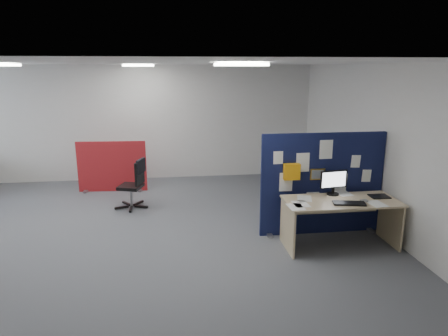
{
  "coord_description": "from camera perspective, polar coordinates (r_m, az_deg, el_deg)",
  "views": [
    {
      "loc": [
        1.11,
        -6.08,
        2.64
      ],
      "look_at": [
        1.97,
        0.33,
        1.0
      ],
      "focal_mm": 32.0,
      "sensor_mm": 36.0,
      "label": 1
    }
  ],
  "objects": [
    {
      "name": "navy_divider",
      "position": [
        6.55,
        13.71,
        -2.23
      ],
      "size": [
        2.0,
        0.3,
        1.65
      ],
      "color": "#0E1235",
      "rests_on": "floor"
    },
    {
      "name": "mouse",
      "position": [
        6.18,
        19.35,
        -4.45
      ],
      "size": [
        0.11,
        0.07,
        0.03
      ],
      "primitive_type": "cube",
      "rotation": [
        0.0,
        0.0,
        0.1
      ],
      "color": "gray",
      "rests_on": "main_desk"
    },
    {
      "name": "wall_back",
      "position": [
        9.73,
        -14.22,
        6.18
      ],
      "size": [
        9.0,
        0.02,
        2.7
      ],
      "primitive_type": "cube",
      "color": "silver",
      "rests_on": "floor"
    },
    {
      "name": "keyboard",
      "position": [
        6.01,
        17.45,
        -4.83
      ],
      "size": [
        0.48,
        0.28,
        0.02
      ],
      "primitive_type": "cube",
      "rotation": [
        0.0,
        0.0,
        -0.22
      ],
      "color": "black",
      "rests_on": "main_desk"
    },
    {
      "name": "desk_papers",
      "position": [
        6.05,
        14.16,
        -4.6
      ],
      "size": [
        1.42,
        0.85,
        0.0
      ],
      "color": "white",
      "rests_on": "main_desk"
    },
    {
      "name": "office_chair",
      "position": [
        7.75,
        -12.58,
        -1.82
      ],
      "size": [
        0.64,
        0.61,
        0.96
      ],
      "rotation": [
        0.0,
        0.0,
        -0.32
      ],
      "color": "black",
      "rests_on": "floor"
    },
    {
      "name": "monitor_main",
      "position": [
        6.32,
        15.39,
        -1.83
      ],
      "size": [
        0.44,
        0.18,
        0.38
      ],
      "rotation": [
        0.0,
        0.0,
        0.14
      ],
      "color": "black",
      "rests_on": "main_desk"
    },
    {
      "name": "paper_tray",
      "position": [
        6.5,
        21.29,
        -3.79
      ],
      "size": [
        0.28,
        0.23,
        0.01
      ],
      "primitive_type": "cube",
      "rotation": [
        0.0,
        0.0,
        -0.02
      ],
      "color": "black",
      "rests_on": "main_desk"
    },
    {
      "name": "floor",
      "position": [
        6.72,
        -16.77,
        -9.53
      ],
      "size": [
        9.0,
        9.0,
        0.0
      ],
      "primitive_type": "plane",
      "color": "#515358",
      "rests_on": "ground"
    },
    {
      "name": "main_desk",
      "position": [
        6.25,
        16.18,
        -5.82
      ],
      "size": [
        1.68,
        0.74,
        0.73
      ],
      "color": "tan",
      "rests_on": "floor"
    },
    {
      "name": "red_divider",
      "position": [
        8.96,
        -15.7,
        0.13
      ],
      "size": [
        1.47,
        0.3,
        1.1
      ],
      "rotation": [
        0.0,
        0.0,
        -0.06
      ],
      "color": "#AD162C",
      "rests_on": "floor"
    },
    {
      "name": "wall_right",
      "position": [
        7.08,
        21.14,
        2.77
      ],
      "size": [
        0.02,
        7.0,
        2.7
      ],
      "primitive_type": "cube",
      "color": "silver",
      "rests_on": "floor"
    },
    {
      "name": "ceiling",
      "position": [
        6.18,
        -18.59,
        14.09
      ],
      "size": [
        9.0,
        7.0,
        0.02
      ],
      "primitive_type": "cube",
      "color": "white",
      "rests_on": "wall_back"
    },
    {
      "name": "ceiling_lights",
      "position": [
        6.79,
        -14.68,
        14.05
      ],
      "size": [
        4.1,
        4.1,
        0.04
      ],
      "color": "white",
      "rests_on": "ceiling"
    },
    {
      "name": "wall_front",
      "position": [
        3.09,
        -28.63,
        -12.25
      ],
      "size": [
        9.0,
        0.02,
        2.7
      ],
      "primitive_type": "cube",
      "color": "silver",
      "rests_on": "floor"
    }
  ]
}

